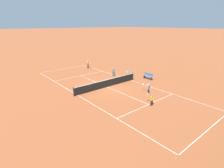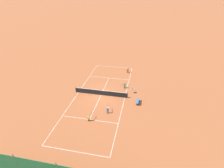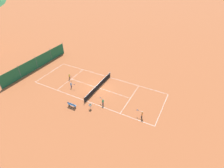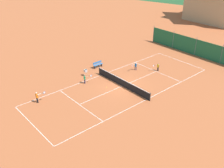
{
  "view_description": "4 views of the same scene",
  "coord_description": "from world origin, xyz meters",
  "px_view_note": "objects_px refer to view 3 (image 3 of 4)",
  "views": [
    {
      "loc": [
        12.47,
        15.77,
        7.33
      ],
      "look_at": [
        0.72,
        1.78,
        1.01
      ],
      "focal_mm": 28.0,
      "sensor_mm": 36.0,
      "label": 1
    },
    {
      "loc": [
        -6.83,
        24.19,
        16.49
      ],
      "look_at": [
        -1.52,
        -1.95,
        1.25
      ],
      "focal_mm": 28.0,
      "sensor_mm": 36.0,
      "label": 2
    },
    {
      "loc": [
        -21.79,
        -14.24,
        19.48
      ],
      "look_at": [
        1.36,
        -2.11,
        0.74
      ],
      "focal_mm": 28.0,
      "sensor_mm": 36.0,
      "label": 3
    },
    {
      "loc": [
        20.56,
        -19.48,
        15.58
      ],
      "look_at": [
        -0.29,
        -1.42,
        0.68
      ],
      "focal_mm": 42.0,
      "sensor_mm": 36.0,
      "label": 4
    }
  ],
  "objects_px": {
    "player_far_baseline": "(103,101)",
    "player_near_baseline": "(71,85)",
    "player_near_service": "(142,114)",
    "tennis_net": "(98,86)",
    "tennis_ball_by_net_left": "(91,87)",
    "player_far_service": "(70,76)",
    "tennis_ball_mid_court": "(104,93)",
    "tennis_ball_alley_right": "(149,89)",
    "ball_hopper": "(90,105)",
    "courtside_bench": "(72,105)",
    "tennis_ball_by_net_right": "(86,71)"
  },
  "relations": [
    {
      "from": "courtside_bench",
      "to": "player_far_baseline",
      "type": "bearing_deg",
      "value": -56.67
    },
    {
      "from": "tennis_ball_by_net_right",
      "to": "courtside_bench",
      "type": "relative_size",
      "value": 0.04
    },
    {
      "from": "player_near_baseline",
      "to": "tennis_ball_by_net_right",
      "type": "distance_m",
      "value": 6.34
    },
    {
      "from": "tennis_ball_by_net_right",
      "to": "courtside_bench",
      "type": "xyz_separation_m",
      "value": [
        -10.38,
        -4.32,
        0.42
      ]
    },
    {
      "from": "tennis_ball_by_net_right",
      "to": "tennis_ball_mid_court",
      "type": "bearing_deg",
      "value": -125.04
    },
    {
      "from": "tennis_net",
      "to": "player_near_service",
      "type": "height_order",
      "value": "player_near_service"
    },
    {
      "from": "tennis_ball_by_net_left",
      "to": "courtside_bench",
      "type": "distance_m",
      "value": 5.92
    },
    {
      "from": "tennis_ball_alley_right",
      "to": "player_far_baseline",
      "type": "bearing_deg",
      "value": 144.65
    },
    {
      "from": "player_near_service",
      "to": "tennis_ball_by_net_left",
      "type": "relative_size",
      "value": 19.68
    },
    {
      "from": "tennis_net",
      "to": "player_near_baseline",
      "type": "xyz_separation_m",
      "value": [
        -2.2,
        4.51,
        0.16
      ]
    },
    {
      "from": "tennis_net",
      "to": "tennis_ball_alley_right",
      "type": "relative_size",
      "value": 139.09
    },
    {
      "from": "ball_hopper",
      "to": "courtside_bench",
      "type": "relative_size",
      "value": 0.59
    },
    {
      "from": "player_far_service",
      "to": "tennis_ball_mid_court",
      "type": "relative_size",
      "value": 16.89
    },
    {
      "from": "player_far_baseline",
      "to": "player_near_baseline",
      "type": "bearing_deg",
      "value": 79.4
    },
    {
      "from": "player_far_service",
      "to": "player_near_baseline",
      "type": "relative_size",
      "value": 0.99
    },
    {
      "from": "tennis_ball_alley_right",
      "to": "ball_hopper",
      "type": "distance_m",
      "value": 11.47
    },
    {
      "from": "player_far_service",
      "to": "tennis_ball_alley_right",
      "type": "relative_size",
      "value": 16.89
    },
    {
      "from": "player_far_baseline",
      "to": "player_near_service",
      "type": "xyz_separation_m",
      "value": [
        0.22,
        -6.58,
        0.04
      ]
    },
    {
      "from": "courtside_bench",
      "to": "tennis_ball_by_net_left",
      "type": "bearing_deg",
      "value": 3.04
    },
    {
      "from": "tennis_net",
      "to": "player_far_baseline",
      "type": "distance_m",
      "value": 4.7
    },
    {
      "from": "player_near_baseline",
      "to": "player_far_baseline",
      "type": "bearing_deg",
      "value": -100.6
    },
    {
      "from": "player_far_baseline",
      "to": "player_far_service",
      "type": "bearing_deg",
      "value": 69.71
    },
    {
      "from": "tennis_ball_alley_right",
      "to": "courtside_bench",
      "type": "height_order",
      "value": "courtside_bench"
    },
    {
      "from": "tennis_ball_alley_right",
      "to": "ball_hopper",
      "type": "xyz_separation_m",
      "value": [
        -9.3,
        6.69,
        0.63
      ]
    },
    {
      "from": "player_far_service",
      "to": "player_near_baseline",
      "type": "height_order",
      "value": "player_near_baseline"
    },
    {
      "from": "tennis_ball_by_net_left",
      "to": "tennis_ball_alley_right",
      "type": "height_order",
      "value": "same"
    },
    {
      "from": "player_near_service",
      "to": "tennis_ball_by_net_left",
      "type": "height_order",
      "value": "player_near_service"
    },
    {
      "from": "player_near_baseline",
      "to": "ball_hopper",
      "type": "xyz_separation_m",
      "value": [
        -3.1,
        -6.23,
        -0.0
      ]
    },
    {
      "from": "player_far_baseline",
      "to": "player_near_service",
      "type": "height_order",
      "value": "player_near_service"
    },
    {
      "from": "ball_hopper",
      "to": "tennis_ball_alley_right",
      "type": "bearing_deg",
      "value": -35.73
    },
    {
      "from": "player_near_service",
      "to": "tennis_ball_alley_right",
      "type": "xyz_separation_m",
      "value": [
        7.39,
        1.19,
        -0.72
      ]
    },
    {
      "from": "courtside_bench",
      "to": "tennis_ball_by_net_right",
      "type": "bearing_deg",
      "value": 22.59
    },
    {
      "from": "tennis_ball_mid_court",
      "to": "tennis_ball_alley_right",
      "type": "bearing_deg",
      "value": -53.47
    },
    {
      "from": "tennis_net",
      "to": "tennis_ball_mid_court",
      "type": "distance_m",
      "value": 2.0
    },
    {
      "from": "courtside_bench",
      "to": "ball_hopper",
      "type": "bearing_deg",
      "value": -70.0
    },
    {
      "from": "player_near_baseline",
      "to": "tennis_ball_mid_court",
      "type": "xyz_separation_m",
      "value": [
        1.22,
        -6.19,
        -0.63
      ]
    },
    {
      "from": "player_far_service",
      "to": "tennis_ball_by_net_left",
      "type": "distance_m",
      "value": 5.24
    },
    {
      "from": "tennis_ball_by_net_left",
      "to": "tennis_ball_by_net_right",
      "type": "bearing_deg",
      "value": 41.79
    },
    {
      "from": "player_far_service",
      "to": "ball_hopper",
      "type": "xyz_separation_m",
      "value": [
        -5.27,
        -8.37,
        0.01
      ]
    },
    {
      "from": "player_near_service",
      "to": "player_near_baseline",
      "type": "distance_m",
      "value": 14.15
    },
    {
      "from": "player_far_service",
      "to": "tennis_ball_alley_right",
      "type": "bearing_deg",
      "value": -75.02
    },
    {
      "from": "tennis_ball_alley_right",
      "to": "tennis_ball_by_net_right",
      "type": "relative_size",
      "value": 1.0
    },
    {
      "from": "player_far_service",
      "to": "tennis_ball_by_net_right",
      "type": "distance_m",
      "value": 4.28
    },
    {
      "from": "player_far_baseline",
      "to": "player_far_service",
      "type": "distance_m",
      "value": 10.31
    },
    {
      "from": "player_far_baseline",
      "to": "tennis_ball_by_net_left",
      "type": "bearing_deg",
      "value": 54.8
    },
    {
      "from": "player_far_service",
      "to": "courtside_bench",
      "type": "distance_m",
      "value": 8.38
    },
    {
      "from": "tennis_net",
      "to": "player_near_service",
      "type": "relative_size",
      "value": 7.07
    },
    {
      "from": "player_near_baseline",
      "to": "tennis_ball_mid_court",
      "type": "distance_m",
      "value": 6.34
    },
    {
      "from": "player_far_service",
      "to": "courtside_bench",
      "type": "height_order",
      "value": "player_far_service"
    },
    {
      "from": "tennis_net",
      "to": "tennis_ball_by_net_left",
      "type": "bearing_deg",
      "value": 106.85
    }
  ]
}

